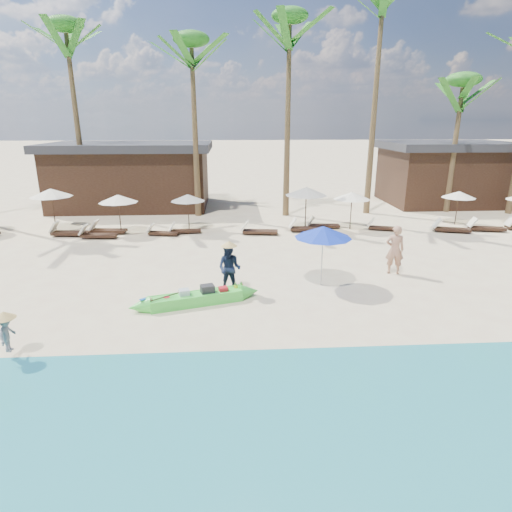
{
  "coord_description": "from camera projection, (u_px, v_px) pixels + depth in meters",
  "views": [
    {
      "loc": [
        -1.35,
        -12.38,
        5.75
      ],
      "look_at": [
        -0.47,
        2.0,
        1.16
      ],
      "focal_mm": 30.0,
      "sensor_mm": 36.0,
      "label": 1
    }
  ],
  "objects": [
    {
      "name": "resort_parasol_6",
      "position": [
        306.0,
        191.0,
        22.87
      ],
      "size": [
        2.27,
        2.27,
        2.34
      ],
      "color": "#342015",
      "rests_on": "ground"
    },
    {
      "name": "palm_4",
      "position": [
        289.0,
        51.0,
        24.18
      ],
      "size": [
        2.08,
        2.08,
        11.7
      ],
      "color": "brown",
      "rests_on": "ground"
    },
    {
      "name": "resort_parasol_5",
      "position": [
        188.0,
        198.0,
        23.12
      ],
      "size": [
        1.86,
        1.86,
        1.92
      ],
      "color": "#342015",
      "rests_on": "ground"
    },
    {
      "name": "lounger_5_left",
      "position": [
        183.0,
        230.0,
        22.61
      ],
      "size": [
        1.71,
        0.66,
        0.57
      ],
      "rotation": [
        0.0,
        0.0,
        0.09
      ],
      "color": "#342015",
      "rests_on": "ground"
    },
    {
      "name": "tourist",
      "position": [
        395.0,
        250.0,
        16.5
      ],
      "size": [
        0.78,
        0.59,
        1.93
      ],
      "primitive_type": "imported",
      "rotation": [
        0.0,
        0.0,
        2.94
      ],
      "color": "#AF795E",
      "rests_on": "ground"
    },
    {
      "name": "wet_sand_strip",
      "position": [
        299.0,
        411.0,
        8.84
      ],
      "size": [
        240.0,
        4.5,
        0.01
      ],
      "primitive_type": "cube",
      "color": "tan",
      "rests_on": "ground"
    },
    {
      "name": "palm_3",
      "position": [
        192.0,
        68.0,
        24.37
      ],
      "size": [
        2.08,
        2.08,
        10.52
      ],
      "color": "brown",
      "rests_on": "ground"
    },
    {
      "name": "pavilion_west",
      "position": [
        132.0,
        175.0,
        29.11
      ],
      "size": [
        10.8,
        6.6,
        4.3
      ],
      "color": "#342015",
      "rests_on": "ground"
    },
    {
      "name": "palm_6",
      "position": [
        461.0,
        98.0,
        26.01
      ],
      "size": [
        2.08,
        2.08,
        8.51
      ],
      "color": "brown",
      "rests_on": "ground"
    },
    {
      "name": "lounger_4_right",
      "position": [
        161.0,
        232.0,
        22.23
      ],
      "size": [
        1.68,
        0.75,
        0.55
      ],
      "rotation": [
        0.0,
        0.0,
        -0.16
      ],
      "color": "#342015",
      "rests_on": "ground"
    },
    {
      "name": "resort_parasol_4",
      "position": [
        118.0,
        199.0,
        22.13
      ],
      "size": [
        2.01,
        2.01,
        2.07
      ],
      "color": "#342015",
      "rests_on": "ground"
    },
    {
      "name": "resort_parasol_7",
      "position": [
        352.0,
        196.0,
        23.06
      ],
      "size": [
        1.99,
        1.99,
        2.05
      ],
      "color": "#342015",
      "rests_on": "ground"
    },
    {
      "name": "lounger_7_left",
      "position": [
        322.0,
        225.0,
        23.71
      ],
      "size": [
        1.82,
        0.64,
        0.61
      ],
      "rotation": [
        0.0,
        0.0,
        -0.05
      ],
      "color": "#342015",
      "rests_on": "ground"
    },
    {
      "name": "resort_parasol_8",
      "position": [
        459.0,
        195.0,
        24.17
      ],
      "size": [
        1.85,
        1.85,
        1.91
      ],
      "color": "#342015",
      "rests_on": "ground"
    },
    {
      "name": "palm_5",
      "position": [
        381.0,
        27.0,
        24.42
      ],
      "size": [
        2.08,
        2.08,
        13.6
      ],
      "color": "brown",
      "rests_on": "ground"
    },
    {
      "name": "lounger_4_left",
      "position": [
        97.0,
        234.0,
        21.68
      ],
      "size": [
        1.9,
        0.7,
        0.63
      ],
      "rotation": [
        0.0,
        0.0,
        -0.07
      ],
      "color": "#342015",
      "rests_on": "ground"
    },
    {
      "name": "lounger_6_left",
      "position": [
        258.0,
        230.0,
        22.43
      ],
      "size": [
        1.98,
        0.86,
        0.65
      ],
      "rotation": [
        0.0,
        0.0,
        -0.14
      ],
      "color": "#342015",
      "rests_on": "ground"
    },
    {
      "name": "green_canoe",
      "position": [
        196.0,
        298.0,
        13.93
      ],
      "size": [
        4.7,
        1.66,
        0.61
      ],
      "rotation": [
        0.0,
        0.0,
        0.29
      ],
      "color": "#41D340",
      "rests_on": "ground"
    },
    {
      "name": "palm_2",
      "position": [
        69.0,
        57.0,
        24.54
      ],
      "size": [
        2.08,
        2.08,
        11.33
      ],
      "color": "brown",
      "rests_on": "ground"
    },
    {
      "name": "pavilion_east",
      "position": [
        445.0,
        172.0,
        30.39
      ],
      "size": [
        8.8,
        6.6,
        4.3
      ],
      "color": "#342015",
      "rests_on": "ground"
    },
    {
      "name": "lounger_7_right",
      "position": [
        381.0,
        227.0,
        23.3
      ],
      "size": [
        1.72,
        1.0,
        0.56
      ],
      "rotation": [
        0.0,
        0.0,
        -0.32
      ],
      "color": "#342015",
      "rests_on": "ground"
    },
    {
      "name": "lounger_9_left",
      "position": [
        484.0,
        227.0,
        23.09
      ],
      "size": [
        1.98,
        0.96,
        0.65
      ],
      "rotation": [
        0.0,
        0.0,
        -0.21
      ],
      "color": "#342015",
      "rests_on": "ground"
    },
    {
      "name": "lounger_3_left",
      "position": [
        68.0,
        232.0,
        22.08
      ],
      "size": [
        2.04,
        0.78,
        0.68
      ],
      "rotation": [
        0.0,
        0.0,
        -0.08
      ],
      "color": "#342015",
      "rests_on": "ground"
    },
    {
      "name": "vendor_yellow",
      "position": [
        7.0,
        334.0,
        10.66
      ],
      "size": [
        0.36,
        0.63,
        0.97
      ],
      "primitive_type": "imported",
      "rotation": [
        0.0,
        0.0,
        1.56
      ],
      "color": "gray",
      "rests_on": "ground"
    },
    {
      "name": "lounger_3_right",
      "position": [
        107.0,
        230.0,
        22.61
      ],
      "size": [
        1.94,
        0.8,
        0.64
      ],
      "rotation": [
        0.0,
        0.0,
        -0.12
      ],
      "color": "#342015",
      "rests_on": "ground"
    },
    {
      "name": "ground",
      "position": [
        275.0,
        309.0,
        13.6
      ],
      "size": [
        240.0,
        240.0,
        0.0
      ],
      "primitive_type": "plane",
      "color": "beige",
      "rests_on": "ground"
    },
    {
      "name": "lounger_6_right",
      "position": [
        305.0,
        228.0,
        22.99
      ],
      "size": [
        2.01,
        0.72,
        0.67
      ],
      "rotation": [
        0.0,
        0.0,
        -0.06
      ],
      "color": "#342015",
      "rests_on": "ground"
    },
    {
      "name": "vendor_green",
      "position": [
        229.0,
        269.0,
        14.71
      ],
      "size": [
        1.02,
        0.91,
        1.73
      ],
      "primitive_type": "imported",
      "rotation": [
        0.0,
        0.0,
        -0.37
      ],
      "color": "#151F3A",
      "rests_on": "ground"
    },
    {
      "name": "lounger_8_left",
      "position": [
        449.0,
        228.0,
        22.89
      ],
      "size": [
        2.0,
        1.11,
        0.65
      ],
      "rotation": [
        0.0,
        0.0,
        -0.29
      ],
      "color": "#342015",
      "rests_on": "ground"
    },
    {
      "name": "resort_parasol_3",
      "position": [
        51.0,
        193.0,
        22.83
      ],
      "size": [
        2.2,
        2.2,
        2.26
      ],
      "color": "#342015",
      "rests_on": "ground"
    },
    {
      "name": "blue_umbrella",
      "position": [
        323.0,
        232.0,
        15.04
      ],
      "size": [
        2.04,
        2.04,
        2.2
      ],
      "color": "#99999E",
      "rests_on": "ground"
    }
  ]
}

